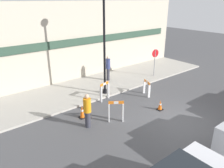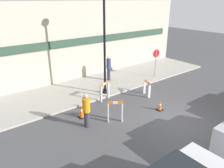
% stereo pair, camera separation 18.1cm
% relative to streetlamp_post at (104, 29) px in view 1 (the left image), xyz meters
% --- Properties ---
extents(ground_plane, '(60.00, 60.00, 0.00)m').
position_rel_streetlamp_post_xyz_m(ground_plane, '(0.99, -4.97, -4.02)').
color(ground_plane, '#4C4C4F').
extents(sidewalk_slab, '(18.00, 3.88, 0.11)m').
position_rel_streetlamp_post_xyz_m(sidewalk_slab, '(0.99, 1.46, -3.97)').
color(sidewalk_slab, '#ADA89E').
rests_on(sidewalk_slab, ground_plane).
extents(storefront_facade, '(18.00, 0.22, 5.50)m').
position_rel_streetlamp_post_xyz_m(storefront_facade, '(0.99, 3.48, -1.27)').
color(storefront_facade, '#BCB29E').
rests_on(storefront_facade, ground_plane).
extents(streetlamp_post, '(0.44, 0.44, 6.18)m').
position_rel_streetlamp_post_xyz_m(streetlamp_post, '(0.00, 0.00, 0.00)').
color(streetlamp_post, black).
rests_on(streetlamp_post, sidewalk_slab).
extents(stop_sign, '(0.60, 0.11, 2.05)m').
position_rel_streetlamp_post_xyz_m(stop_sign, '(4.87, 0.27, -2.53)').
color(stop_sign, gray).
rests_on(stop_sign, sidewalk_slab).
extents(barricade_0, '(0.39, 0.74, 0.95)m').
position_rel_streetlamp_post_xyz_m(barricade_0, '(1.95, -1.70, -3.51)').
color(barricade_0, white).
rests_on(barricade_0, ground_plane).
extents(barricade_1, '(0.73, 0.30, 1.11)m').
position_rel_streetlamp_post_xyz_m(barricade_1, '(-0.50, -0.62, -3.44)').
color(barricade_1, white).
rests_on(barricade_1, ground_plane).
extents(barricade_2, '(0.68, 0.53, 1.11)m').
position_rel_streetlamp_post_xyz_m(barricade_2, '(-1.51, -2.92, -3.44)').
color(barricade_2, white).
rests_on(barricade_2, ground_plane).
extents(traffic_cone_0, '(0.30, 0.30, 0.59)m').
position_rel_streetlamp_post_xyz_m(traffic_cone_0, '(-1.95, -0.92, -3.74)').
color(traffic_cone_0, black).
rests_on(traffic_cone_0, ground_plane).
extents(traffic_cone_1, '(0.30, 0.30, 0.58)m').
position_rel_streetlamp_post_xyz_m(traffic_cone_1, '(1.12, -3.47, -3.74)').
color(traffic_cone_1, black).
rests_on(traffic_cone_1, ground_plane).
extents(traffic_cone_2, '(0.30, 0.30, 0.72)m').
position_rel_streetlamp_post_xyz_m(traffic_cone_2, '(-2.62, -1.58, -3.67)').
color(traffic_cone_2, black).
rests_on(traffic_cone_2, ground_plane).
extents(person_worker, '(0.46, 0.46, 1.67)m').
position_rel_streetlamp_post_xyz_m(person_worker, '(-2.84, -2.45, -3.13)').
color(person_worker, '#33333D').
rests_on(person_worker, ground_plane).
extents(person_pedestrian, '(0.40, 0.40, 1.78)m').
position_rel_streetlamp_post_xyz_m(person_pedestrian, '(1.56, 1.70, -2.95)').
color(person_pedestrian, '#33333D').
rests_on(person_pedestrian, sidewalk_slab).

